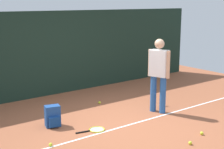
% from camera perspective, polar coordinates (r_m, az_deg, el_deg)
% --- Properties ---
extents(ground_plane, '(12.00, 12.00, 0.00)m').
position_cam_1_polar(ground_plane, '(7.05, 1.98, -8.52)').
color(ground_plane, '#9E5638').
extents(back_fence, '(10.00, 0.10, 2.27)m').
position_cam_1_polar(back_fence, '(9.22, -9.81, 3.60)').
color(back_fence, '#192D23').
rests_on(back_fence, ground).
extents(court_line, '(9.00, 0.05, 0.00)m').
position_cam_1_polar(court_line, '(6.99, 2.44, -8.71)').
color(court_line, white).
rests_on(court_line, ground).
extents(tennis_player, '(0.34, 0.50, 1.70)m').
position_cam_1_polar(tennis_player, '(7.64, 7.97, 0.56)').
color(tennis_player, '#2659A5').
rests_on(tennis_player, ground).
extents(tennis_racket, '(0.63, 0.38, 0.03)m').
position_cam_1_polar(tennis_racket, '(6.76, -2.82, -9.39)').
color(tennis_racket, black).
rests_on(tennis_racket, ground).
extents(backpack, '(0.34, 0.33, 0.44)m').
position_cam_1_polar(backpack, '(6.99, -10.06, -7.09)').
color(backpack, '#1E478C').
rests_on(backpack, ground).
extents(tennis_ball_near_player, '(0.07, 0.07, 0.07)m').
position_cam_1_polar(tennis_ball_near_player, '(6.27, 13.20, -11.29)').
color(tennis_ball_near_player, '#CCE033').
rests_on(tennis_ball_near_player, ground).
extents(tennis_ball_by_fence, '(0.07, 0.07, 0.07)m').
position_cam_1_polar(tennis_ball_by_fence, '(6.14, -10.43, -11.68)').
color(tennis_ball_by_fence, '#CCE033').
rests_on(tennis_ball_by_fence, ground).
extents(tennis_ball_mid_court, '(0.07, 0.07, 0.07)m').
position_cam_1_polar(tennis_ball_mid_court, '(6.75, 15.06, -9.65)').
color(tennis_ball_mid_court, '#CCE033').
rests_on(tennis_ball_mid_court, ground).
extents(tennis_ball_far_left, '(0.07, 0.07, 0.07)m').
position_cam_1_polar(tennis_ball_far_left, '(8.41, -2.14, -4.78)').
color(tennis_ball_far_left, '#CCE033').
rests_on(tennis_ball_far_left, ground).
extents(water_bottle, '(0.07, 0.07, 0.21)m').
position_cam_1_polar(water_bottle, '(8.33, 8.40, -4.58)').
color(water_bottle, '#268CD8').
rests_on(water_bottle, ground).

